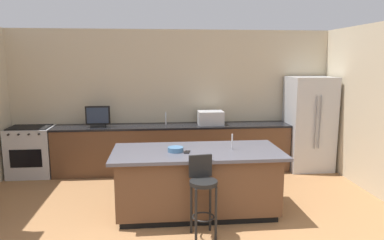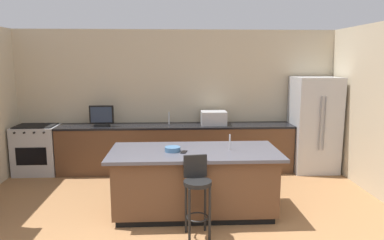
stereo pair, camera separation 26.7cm
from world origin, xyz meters
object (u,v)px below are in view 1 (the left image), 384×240
kitchen_island (197,181)px  tv_monitor (98,117)px  microwave (211,118)px  fruit_bowl (176,149)px  refrigerator (309,123)px  cell_phone (187,152)px  range_oven (32,151)px  bar_stool_center (203,189)px

kitchen_island → tv_monitor: size_ratio=5.22×
microwave → fruit_bowl: 2.13m
refrigerator → fruit_bowl: 3.33m
kitchen_island → fruit_bowl: bearing=-171.6°
kitchen_island → fruit_bowl: size_ratio=10.93×
tv_monitor → cell_phone: size_ratio=2.98×
cell_phone → tv_monitor: bearing=140.3°
kitchen_island → cell_phone: cell_phone is taller
refrigerator → tv_monitor: bearing=179.8°
range_oven → microwave: microwave is taller
tv_monitor → bar_stool_center: (1.64, -2.53, -0.50)m
cell_phone → fruit_bowl: bearing=174.4°
kitchen_island → microwave: size_ratio=4.86×
bar_stool_center → cell_phone: 0.65m
microwave → cell_phone: 2.13m
refrigerator → tv_monitor: 4.07m
microwave → tv_monitor: 2.12m
kitchen_island → range_oven: range_oven is taller
microwave → bar_stool_center: microwave is taller
bar_stool_center → tv_monitor: bearing=115.1°
tv_monitor → bar_stool_center: bearing=-57.1°
microwave → fruit_bowl: microwave is taller
microwave → bar_stool_center: size_ratio=0.48×
tv_monitor → fruit_bowl: (1.34, -1.92, -0.15)m
range_oven → fruit_bowl: 3.29m
range_oven → microwave: size_ratio=1.94×
microwave → tv_monitor: tv_monitor is taller
kitchen_island → microwave: (0.48, 1.93, 0.58)m
refrigerator → tv_monitor: (-4.06, 0.02, 0.18)m
cell_phone → microwave: bearing=86.1°
range_oven → cell_phone: bearing=-36.5°
microwave → cell_phone: bearing=-107.1°
refrigerator → fruit_bowl: bearing=-145.0°
microwave → cell_phone: microwave is taller
kitchen_island → refrigerator: (2.42, 1.86, 0.45)m
range_oven → refrigerator: bearing=-0.7°
tv_monitor → cell_phone: tv_monitor is taller
tv_monitor → fruit_bowl: 2.35m
refrigerator → bar_stool_center: (-2.43, -2.51, -0.31)m
kitchen_island → tv_monitor: 2.57m
kitchen_island → refrigerator: refrigerator is taller
kitchen_island → refrigerator: size_ratio=1.28×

